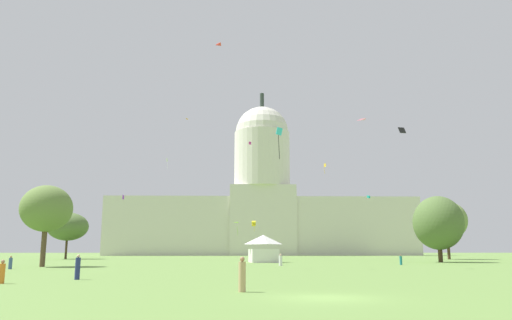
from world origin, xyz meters
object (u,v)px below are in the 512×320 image
(person_orange_edge_east, at_px, (2,273))
(person_navy_front_right, at_px, (78,268))
(kite_yellow_low, at_px, (254,224))
(kite_black_low, at_px, (402,130))
(kite_turquoise_low, at_px, (369,197))
(person_white_lawn_far_right, at_px, (281,260))
(person_tan_near_tent, at_px, (242,276))
(capitol_building, at_px, (262,205))
(kite_magenta_mid, at_px, (250,143))
(event_tent, at_px, (263,249))
(kite_white_mid, at_px, (167,161))
(kite_lime_low, at_px, (238,225))
(kite_cyan_low, at_px, (279,135))
(person_teal_back_center, at_px, (401,260))
(kite_orange_high, at_px, (189,120))
(kite_green_low, at_px, (46,206))
(kite_pink_low, at_px, (365,123))
(tree_west_mid, at_px, (47,209))
(kite_violet_low, at_px, (123,197))
(person_denim_mid_right, at_px, (10,263))
(kite_red_high, at_px, (221,48))
(kite_gold_mid, at_px, (325,166))
(tree_east_far, at_px, (438,223))
(tree_west_near, at_px, (68,227))

(person_orange_edge_east, relative_size, person_navy_front_right, 0.84)
(kite_yellow_low, relative_size, kite_black_low, 2.76)
(kite_turquoise_low, bearing_deg, person_white_lawn_far_right, -158.13)
(person_tan_near_tent, distance_m, kite_yellow_low, 111.20)
(capitol_building, bearing_deg, kite_magenta_mid, -96.43)
(event_tent, relative_size, kite_white_mid, 1.48)
(kite_lime_low, distance_m, kite_magenta_mid, 25.80)
(kite_black_low, xyz_separation_m, kite_cyan_low, (-14.72, 0.41, -0.60))
(person_teal_back_center, xyz_separation_m, kite_orange_high, (-38.75, 70.21, 39.50))
(person_navy_front_right, height_order, kite_green_low, kite_green_low)
(kite_white_mid, relative_size, kite_pink_low, 3.20)
(tree_west_mid, height_order, person_teal_back_center, tree_west_mid)
(kite_orange_high, bearing_deg, kite_lime_low, -68.33)
(kite_black_low, xyz_separation_m, kite_violet_low, (-54.45, 90.65, 1.51))
(kite_white_mid, bearing_deg, person_orange_edge_east, 113.22)
(person_denim_mid_right, relative_size, kite_red_high, 1.02)
(person_teal_back_center, xyz_separation_m, kite_lime_low, (-23.95, 74.23, 8.84))
(person_tan_near_tent, relative_size, person_navy_front_right, 0.99)
(kite_cyan_low, bearing_deg, kite_lime_low, -81.45)
(kite_yellow_low, bearing_deg, tree_west_mid, 73.39)
(kite_yellow_low, bearing_deg, person_white_lawn_far_right, 96.75)
(kite_white_mid, height_order, kite_violet_low, kite_white_mid)
(kite_black_low, bearing_deg, kite_cyan_low, 15.02)
(capitol_building, xyz_separation_m, person_tan_near_tent, (-8.92, -177.65, -20.01))
(person_navy_front_right, height_order, kite_orange_high, kite_orange_high)
(person_tan_near_tent, distance_m, person_denim_mid_right, 40.34)
(kite_yellow_low, bearing_deg, person_denim_mid_right, 75.03)
(person_teal_back_center, distance_m, kite_cyan_low, 27.87)
(kite_gold_mid, relative_size, kite_violet_low, 1.77)
(kite_black_low, height_order, kite_red_high, kite_red_high)
(kite_green_low, relative_size, kite_black_low, 2.34)
(kite_violet_low, bearing_deg, kite_black_low, -83.81)
(kite_yellow_low, distance_m, kite_lime_low, 10.10)
(kite_green_low, bearing_deg, tree_east_far, 105.98)
(kite_black_low, bearing_deg, kite_magenta_mid, -63.26)
(capitol_building, bearing_deg, kite_gold_mid, -83.44)
(kite_orange_high, distance_m, kite_gold_mid, 49.89)
(person_orange_edge_east, xyz_separation_m, kite_green_low, (-17.85, 51.43, 8.82))
(kite_gold_mid, bearing_deg, tree_west_mid, 151.43)
(person_tan_near_tent, relative_size, person_denim_mid_right, 1.19)
(event_tent, height_order, person_tan_near_tent, event_tent)
(person_orange_edge_east, relative_size, kite_violet_low, 1.04)
(person_white_lawn_far_right, bearing_deg, person_teal_back_center, -84.54)
(kite_white_mid, xyz_separation_m, kite_orange_high, (10.98, -32.61, 6.59))
(kite_pink_low, bearing_deg, kite_gold_mid, -39.54)
(tree_west_near, distance_m, kite_violet_low, 28.80)
(kite_white_mid, distance_m, kite_orange_high, 35.03)
(event_tent, height_order, kite_green_low, kite_green_low)
(kite_cyan_low, relative_size, kite_violet_low, 2.69)
(kite_red_high, bearing_deg, kite_lime_low, -40.86)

